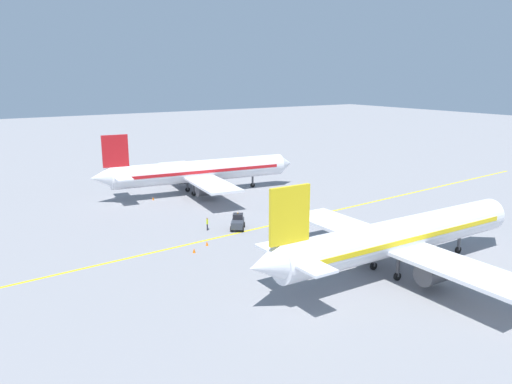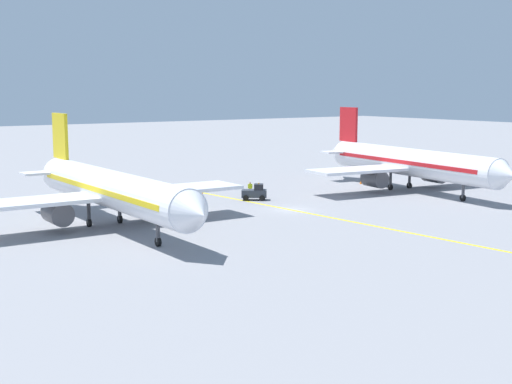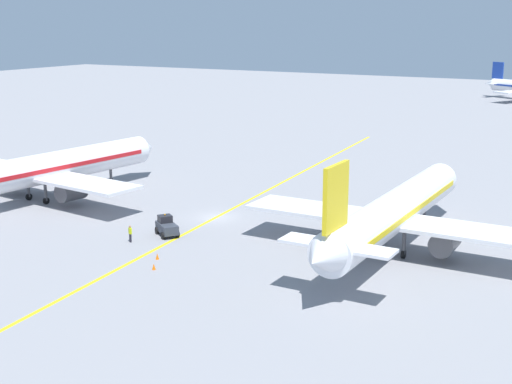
{
  "view_description": "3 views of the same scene",
  "coord_description": "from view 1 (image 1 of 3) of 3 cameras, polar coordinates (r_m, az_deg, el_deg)",
  "views": [
    {
      "loc": [
        52.75,
        -39.78,
        19.66
      ],
      "look_at": [
        -1.59,
        -4.63,
        4.37
      ],
      "focal_mm": 35.0,
      "sensor_mm": 36.0,
      "label": 1
    },
    {
      "loc": [
        47.54,
        61.44,
        13.23
      ],
      "look_at": [
        5.94,
        1.8,
        2.7
      ],
      "focal_mm": 50.0,
      "sensor_mm": 36.0,
      "label": 2
    },
    {
      "loc": [
        40.01,
        -63.0,
        20.92
      ],
      "look_at": [
        4.35,
        1.09,
        3.11
      ],
      "focal_mm": 50.0,
      "sensor_mm": 36.0,
      "label": 3
    }
  ],
  "objects": [
    {
      "name": "ground_plane",
      "position": [
        68.94,
        3.96,
        -3.31
      ],
      "size": [
        400.0,
        400.0,
        0.0
      ],
      "primitive_type": "plane",
      "color": "gray"
    },
    {
      "name": "apron_yellow_centreline",
      "position": [
        68.93,
        3.96,
        -3.31
      ],
      "size": [
        9.66,
        119.67,
        0.01
      ],
      "primitive_type": "cube",
      "rotation": [
        0.0,
        0.0,
        0.08
      ],
      "color": "yellow",
      "rests_on": "ground"
    },
    {
      "name": "airplane_at_gate",
      "position": [
        84.57,
        -6.55,
        2.33
      ],
      "size": [
        28.42,
        35.53,
        10.6
      ],
      "color": "white",
      "rests_on": "ground"
    },
    {
      "name": "airplane_adjacent_stand",
      "position": [
        52.33,
        15.92,
        -4.98
      ],
      "size": [
        28.05,
        35.43,
        10.6
      ],
      "color": "white",
      "rests_on": "ground"
    },
    {
      "name": "baggage_tug_dark",
      "position": [
        65.0,
        -2.11,
        -3.49
      ],
      "size": [
        3.31,
        2.97,
        2.11
      ],
      "color": "#333842",
      "rests_on": "ground"
    },
    {
      "name": "ground_crew_worker",
      "position": [
        64.8,
        -5.59,
        -3.59
      ],
      "size": [
        0.52,
        0.37,
        1.68
      ],
      "color": "#23232D",
      "rests_on": "ground"
    },
    {
      "name": "traffic_cone_near_nose",
      "position": [
        59.29,
        -5.63,
        -5.86
      ],
      "size": [
        0.32,
        0.32,
        0.55
      ],
      "primitive_type": "cone",
      "color": "orange",
      "rests_on": "ground"
    },
    {
      "name": "traffic_cone_mid_apron",
      "position": [
        81.64,
        -11.68,
        -0.72
      ],
      "size": [
        0.32,
        0.32,
        0.55
      ],
      "primitive_type": "cone",
      "color": "orange",
      "rests_on": "ground"
    },
    {
      "name": "traffic_cone_by_wingtip",
      "position": [
        57.14,
        -7.09,
        -6.65
      ],
      "size": [
        0.32,
        0.32,
        0.55
      ],
      "primitive_type": "cone",
      "color": "orange",
      "rests_on": "ground"
    }
  ]
}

